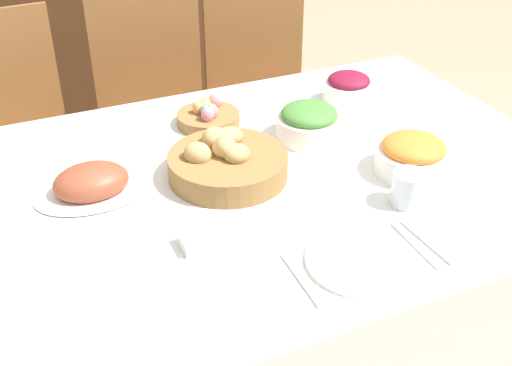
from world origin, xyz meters
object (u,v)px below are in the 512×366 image
Objects in this scene: chair_far_right at (264,94)px; chair_far_left at (14,140)px; bread_basket at (226,162)px; drinking_cup at (409,189)px; ham_platter at (92,184)px; spoon at (426,242)px; sideboard at (111,40)px; fork at (300,280)px; knife at (414,245)px; egg_basket at (208,116)px; green_salad_bowl at (309,122)px; carrot_bowl at (413,156)px; chair_far_center at (158,113)px; butter_dish at (205,238)px; beet_salad_bowl at (348,89)px; dinner_plate at (360,261)px.

chair_far_right is 1.00× the size of chair_far_left.
bread_basket reaches higher than drinking_cup.
ham_platter is 1.63× the size of spoon.
ham_platter is 0.81m from spoon.
sideboard is 16.35× the size of drinking_cup.
chair_far_left reaches higher than ham_platter.
fork is 0.31m from spoon.
fork and knife have the same top height.
egg_basket is at bearing -123.77° from chair_far_right.
ham_platter is 0.63m from green_salad_bowl.
fork is 1.00× the size of knife.
ham_platter is at bearing 152.44° from drinking_cup.
chair_far_right is 1.02m from sideboard.
sideboard reaches higher than chair_far_right.
egg_basket is at bearing 128.76° from carrot_bowl.
chair_far_center is at bearing 101.08° from knife.
egg_basket is 0.31m from green_salad_bowl.
chair_far_right is 3.06× the size of bread_basket.
chair_far_center is 8.64× the size of butter_dish.
chair_far_left is at bearing 99.96° from ham_platter.
sideboard is 8.89× the size of beet_salad_bowl.
chair_far_center is 1.32m from dinner_plate.
beet_salad_bowl is 0.88× the size of knife.
drinking_cup is 0.51m from butter_dish.
egg_basket is at bearing 68.61° from butter_dish.
egg_basket is (0.01, -0.55, 0.23)m from chair_far_center.
chair_far_right reaches higher than butter_dish.
carrot_bowl reaches higher than knife.
egg_basket is at bearing -91.20° from sideboard.
sideboard is 2.12m from drinking_cup.
dinner_plate is at bearing 1.86° from fork.
ham_platter is at bearing -83.51° from chair_far_left.
spoon is at bearing -89.76° from green_salad_bowl.
egg_basket is 0.75m from dinner_plate.
sideboard is at bearing 87.02° from bread_basket.
chair_far_center reaches higher than carrot_bowl.
knife is at bearing 178.14° from spoon.
green_salad_bowl is 1.74× the size of butter_dish.
chair_far_center is 1.15m from butter_dish.
chair_far_center is 1.33m from knife.
carrot_bowl is (0.92, -1.03, 0.26)m from chair_far_left.
chair_far_center reaches higher than knife.
drinking_cup is (0.05, 0.15, 0.04)m from spoon.
ham_platter is (-0.40, -0.24, 0.00)m from egg_basket.
bread_basket is 0.52m from knife.
fork is at bearing -119.66° from green_salad_bowl.
bread_basket is (-0.09, -1.79, 0.26)m from sideboard.
spoon is (0.31, 0.00, 0.00)m from fork.
sideboard is 7.32× the size of green_salad_bowl.
butter_dish is at bearing -96.76° from chair_far_center.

